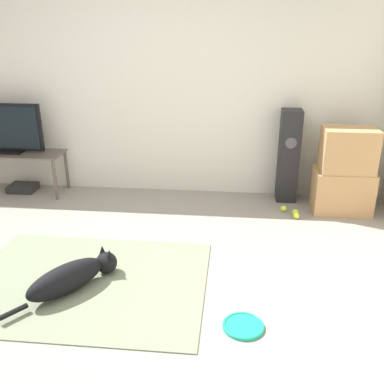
{
  "coord_description": "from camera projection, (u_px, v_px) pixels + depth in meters",
  "views": [
    {
      "loc": [
        0.87,
        -2.67,
        1.89
      ],
      "look_at": [
        0.51,
        0.91,
        0.45
      ],
      "focal_mm": 40.0,
      "sensor_mm": 36.0,
      "label": 1
    }
  ],
  "objects": [
    {
      "name": "area_rug",
      "position": [
        87.0,
        282.0,
        3.33
      ],
      "size": [
        1.85,
        1.38,
        0.01
      ],
      "color": "slate",
      "rests_on": "ground_plane"
    },
    {
      "name": "dog",
      "position": [
        73.0,
        276.0,
        3.19
      ],
      "size": [
        0.63,
        0.8,
        0.23
      ],
      "color": "black",
      "rests_on": "area_rug"
    },
    {
      "name": "cardboard_box_upper",
      "position": [
        348.0,
        150.0,
        4.33
      ],
      "size": [
        0.53,
        0.35,
        0.45
      ],
      "color": "tan",
      "rests_on": "cardboard_box_lower"
    },
    {
      "name": "cardboard_box_lower",
      "position": [
        342.0,
        191.0,
        4.5
      ],
      "size": [
        0.59,
        0.39,
        0.45
      ],
      "color": "tan",
      "rests_on": "ground_plane"
    },
    {
      "name": "frisbee",
      "position": [
        243.0,
        326.0,
        2.83
      ],
      "size": [
        0.28,
        0.28,
        0.03
      ],
      "color": "#199E7A",
      "rests_on": "ground_plane"
    },
    {
      "name": "tv",
      "position": [
        8.0,
        129.0,
        4.81
      ],
      "size": [
        0.79,
        0.2,
        0.56
      ],
      "color": "black",
      "rests_on": "tv_stand"
    },
    {
      "name": "game_console",
      "position": [
        23.0,
        188.0,
        5.1
      ],
      "size": [
        0.31,
        0.25,
        0.08
      ],
      "color": "black",
      "rests_on": "ground_plane"
    },
    {
      "name": "tennis_ball_by_boxes",
      "position": [
        283.0,
        209.0,
        4.55
      ],
      "size": [
        0.07,
        0.07,
        0.07
      ],
      "color": "#C6E033",
      "rests_on": "ground_plane"
    },
    {
      "name": "wall_back",
      "position": [
        157.0,
        81.0,
        4.71
      ],
      "size": [
        8.0,
        0.06,
        2.55
      ],
      "color": "beige",
      "rests_on": "ground_plane"
    },
    {
      "name": "tv_stand",
      "position": [
        12.0,
        157.0,
        4.93
      ],
      "size": [
        1.18,
        0.41,
        0.49
      ],
      "color": "brown",
      "rests_on": "ground_plane"
    },
    {
      "name": "floor_speaker",
      "position": [
        289.0,
        156.0,
        4.68
      ],
      "size": [
        0.22,
        0.22,
        1.02
      ],
      "color": "black",
      "rests_on": "ground_plane"
    },
    {
      "name": "ground_plane",
      "position": [
        113.0,
        289.0,
        3.25
      ],
      "size": [
        12.0,
        12.0,
        0.0
      ],
      "primitive_type": "plane",
      "color": "gray"
    },
    {
      "name": "tennis_ball_loose_on_carpet",
      "position": [
        296.0,
        216.0,
        4.39
      ],
      "size": [
        0.07,
        0.07,
        0.07
      ],
      "color": "#C6E033",
      "rests_on": "ground_plane"
    },
    {
      "name": "tennis_ball_near_speaker",
      "position": [
        295.0,
        212.0,
        4.46
      ],
      "size": [
        0.07,
        0.07,
        0.07
      ],
      "color": "#C6E033",
      "rests_on": "ground_plane"
    }
  ]
}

